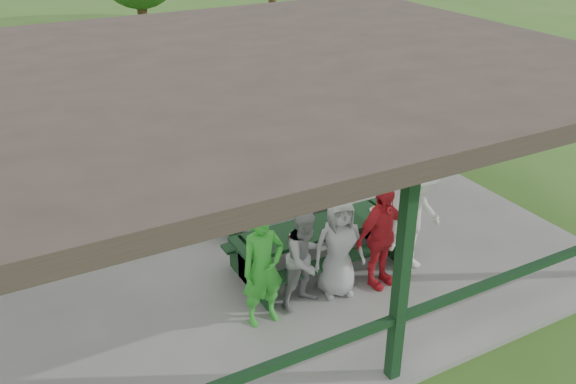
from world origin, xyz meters
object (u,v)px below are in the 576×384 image
contestant_grey_mid (339,247)px  spectator_blue (149,165)px  contestant_red (381,237)px  contestant_white_fedora (415,217)px  spectator_lblue (188,171)px  picnic_table_far (271,190)px  contestant_grey_left (306,258)px  picnic_table_near (318,241)px  contestant_green (263,268)px  pickup_truck (204,68)px  spectator_grey (291,149)px

contestant_grey_mid → spectator_blue: size_ratio=0.89×
contestant_red → contestant_white_fedora: 0.74m
contestant_grey_mid → spectator_lblue: (-1.02, 3.62, -0.00)m
picnic_table_far → contestant_white_fedora: bearing=-67.8°
spectator_lblue → contestant_grey_left: bearing=98.8°
picnic_table_near → contestant_red: contestant_red is taller
contestant_green → contestant_white_fedora: size_ratio=0.91×
contestant_grey_left → contestant_white_fedora: bearing=-12.2°
contestant_green → contestant_grey_left: bearing=2.8°
contestant_red → pickup_truck: (1.54, 11.17, -0.27)m
picnic_table_near → spectator_lblue: 3.10m
picnic_table_far → contestant_grey_left: bearing=-106.8°
spectator_blue → contestant_red: bearing=142.9°
contestant_grey_mid → picnic_table_near: bearing=95.4°
pickup_truck → contestant_white_fedora: bearing=-164.3°
picnic_table_far → pickup_truck: (1.95, 8.30, 0.11)m
contestant_grey_mid → pickup_truck: contestant_grey_mid is taller
contestant_white_fedora → contestant_grey_left: bearing=166.5°
picnic_table_near → spectator_blue: (-1.75, 3.25, 0.43)m
contestant_grey_left → contestant_green: bearing=172.3°
contestant_grey_left → spectator_blue: (-1.08, 4.02, 0.12)m
picnic_table_far → spectator_blue: 2.33m
spectator_blue → spectator_grey: size_ratio=1.09×
contestant_green → spectator_blue: 4.10m
picnic_table_far → contestant_red: bearing=-81.9°
picnic_table_far → contestant_red: size_ratio=1.43×
contestant_grey_left → contestant_red: 1.25m
contestant_grey_left → contestant_white_fedora: size_ratio=0.81×
picnic_table_far → spectator_blue: size_ratio=1.33×
contestant_red → spectator_lblue: 4.11m
contestant_red → pickup_truck: contestant_red is taller
picnic_table_near → picnic_table_far: size_ratio=1.17×
picnic_table_near → spectator_grey: 3.05m
contestant_green → spectator_blue: bearing=93.2°
contestant_grey_left → contestant_white_fedora: 1.97m
contestant_red → contestant_white_fedora: contestant_white_fedora is taller
pickup_truck → spectator_lblue: bearing=176.4°
picnic_table_near → contestant_grey_mid: contestant_grey_mid is taller
contestant_grey_mid → pickup_truck: size_ratio=0.33×
picnic_table_far → contestant_red: contestant_red is taller
picnic_table_near → contestant_red: (0.58, -0.87, 0.37)m
picnic_table_near → contestant_green: contestant_green is taller
spectator_blue → contestant_white_fedora: bearing=150.6°
contestant_grey_left → contestant_red: bearing=-17.0°
contestant_green → contestant_grey_mid: contestant_green is taller
picnic_table_near → pickup_truck: 10.52m
picnic_table_near → contestant_white_fedora: bearing=-30.5°
contestant_grey_left → pickup_truck: (2.79, 11.07, -0.21)m
spectator_blue → spectator_grey: bearing=-165.0°
contestant_grey_left → spectator_lblue: 3.66m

